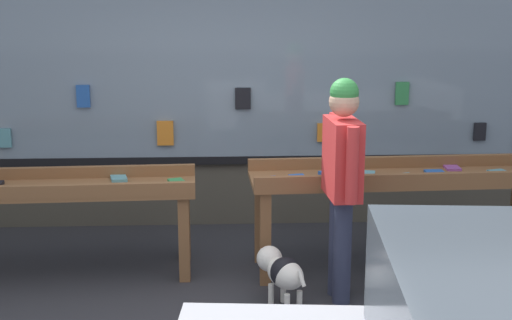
# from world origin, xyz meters

# --- Properties ---
(shopfront_facade) EXTENTS (7.56, 0.29, 3.27)m
(shopfront_facade) POSITION_xyz_m (-0.03, 2.39, 1.63)
(shopfront_facade) COLOR #4C473D
(shopfront_facade) RESTS_ON ground_plane
(display_table_left) EXTENTS (2.60, 0.77, 0.88)m
(display_table_left) POSITION_xyz_m (-1.52, 1.02, 0.71)
(display_table_left) COLOR brown
(display_table_left) RESTS_ON ground_plane
(display_table_right) EXTENTS (2.60, 0.79, 0.94)m
(display_table_right) POSITION_xyz_m (1.53, 1.02, 0.76)
(display_table_right) COLOR brown
(display_table_right) RESTS_ON ground_plane
(person_browsing) EXTENTS (0.25, 0.68, 1.76)m
(person_browsing) POSITION_xyz_m (0.91, 0.41, 1.04)
(person_browsing) COLOR #2D334C
(person_browsing) RESTS_ON ground_plane
(small_dog) EXTENTS (0.40, 0.54, 0.44)m
(small_dog) POSITION_xyz_m (0.45, 0.27, 0.29)
(small_dog) COLOR white
(small_dog) RESTS_ON ground_plane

